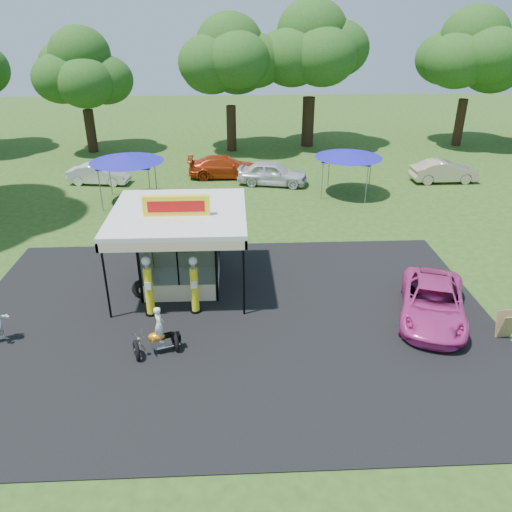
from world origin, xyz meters
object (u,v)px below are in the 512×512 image
object	(u,v)px
a_frame_sign	(505,325)
bg_car_a	(99,174)
tent_east	(349,154)
gas_pump_right	(194,286)
motorcycle	(158,335)
tent_west	(126,158)
kiosk_car	(187,252)
bg_car_e	(444,171)
pink_sedan	(433,302)
bg_car_c	(272,173)
gas_station_kiosk	(181,247)
bg_car_b	(225,167)
gas_pump_left	(149,288)

from	to	relation	value
a_frame_sign	bg_car_a	world-z (taller)	bg_car_a
bg_car_a	tent_east	xyz separation A→B (m)	(16.34, -3.02, 1.97)
gas_pump_right	motorcycle	size ratio (longest dim) A/B	1.27
gas_pump_right	tent_west	xyz separation A→B (m)	(-4.76, 12.87, 1.64)
kiosk_car	bg_car_e	distance (m)	20.31
gas_pump_right	bg_car_e	size ratio (longest dim) A/B	0.53
gas_pump_right	pink_sedan	xyz separation A→B (m)	(9.01, -0.86, -0.45)
bg_car_c	bg_car_e	bearing A→B (deg)	-77.04
a_frame_sign	bg_car_e	world-z (taller)	bg_car_e
bg_car_a	bg_car_c	size ratio (longest dim) A/B	0.88
kiosk_car	tent_west	xyz separation A→B (m)	(-4.10, 8.40, 2.30)
pink_sedan	tent_west	distance (m)	19.55
gas_station_kiosk	bg_car_b	distance (m)	15.68
bg_car_a	tent_east	distance (m)	16.73
gas_station_kiosk	gas_pump_left	distance (m)	2.66
gas_station_kiosk	motorcycle	size ratio (longest dim) A/B	2.86
gas_station_kiosk	gas_pump_left	size ratio (longest dim) A/B	2.16
gas_station_kiosk	bg_car_c	world-z (taller)	gas_station_kiosk
kiosk_car	bg_car_b	size ratio (longest dim) A/B	0.55
gas_pump_right	pink_sedan	bearing A→B (deg)	-5.43
bg_car_e	tent_west	distance (m)	21.14
bg_car_a	tent_west	distance (m)	5.19
gas_pump_right	bg_car_c	size ratio (longest dim) A/B	0.51
pink_sedan	gas_pump_right	bearing A→B (deg)	-166.25
bg_car_c	bg_car_e	world-z (taller)	bg_car_c
motorcycle	bg_car_e	xyz separation A→B (m)	(17.12, 18.55, 0.01)
motorcycle	a_frame_sign	bearing A→B (deg)	-18.39
bg_car_c	gas_station_kiosk	bearing A→B (deg)	173.03
gas_pump_right	bg_car_b	world-z (taller)	gas_pump_right
bg_car_b	tent_west	world-z (taller)	tent_west
kiosk_car	bg_car_b	distance (m)	13.46
pink_sedan	kiosk_car	bearing A→B (deg)	170.36
gas_pump_left	a_frame_sign	world-z (taller)	gas_pump_left
gas_pump_left	bg_car_b	xyz separation A→B (m)	(2.70, 17.94, -0.45)
gas_pump_left	a_frame_sign	size ratio (longest dim) A/B	2.48
a_frame_sign	bg_car_c	world-z (taller)	bg_car_c
gas_pump_right	tent_west	distance (m)	13.82
gas_station_kiosk	motorcycle	distance (m)	4.94
gas_pump_left	gas_pump_right	xyz separation A→B (m)	(1.70, 0.12, -0.05)
tent_west	bg_car_a	bearing A→B (deg)	126.09
gas_station_kiosk	pink_sedan	size ratio (longest dim) A/B	1.08
bg_car_b	bg_car_e	world-z (taller)	bg_car_b
motorcycle	tent_east	distance (m)	19.08
tent_west	bg_car_e	bearing A→B (deg)	8.56
a_frame_sign	kiosk_car	size ratio (longest dim) A/B	0.36
tent_west	motorcycle	bearing A→B (deg)	-76.52
motorcycle	bg_car_b	world-z (taller)	motorcycle
bg_car_a	pink_sedan	bearing A→B (deg)	-128.43
bg_car_a	bg_car_c	distance (m)	11.80
kiosk_car	bg_car_e	world-z (taller)	bg_car_e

